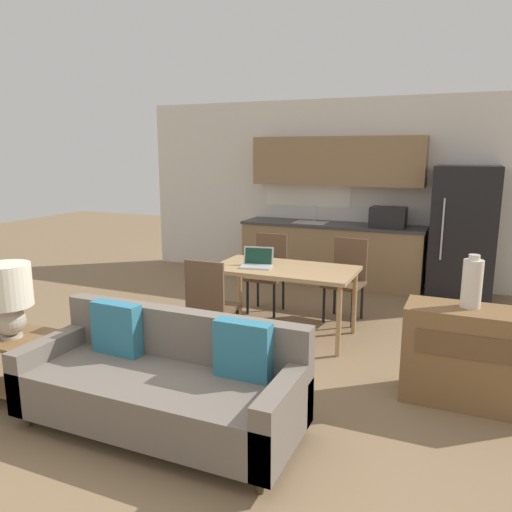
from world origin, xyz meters
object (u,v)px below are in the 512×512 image
object	(u,v)px
dining_chair_far_left	(268,270)
credenza	(474,357)
refrigerator	(463,233)
dining_chair_far_right	(346,276)
dining_table	(284,274)
vase	(472,283)
couch	(165,383)
side_table	(16,356)
table_lamp	(7,294)
laptop	(257,262)
dining_chair_near_left	(211,303)

from	to	relation	value
dining_chair_far_left	credenza	bearing A→B (deg)	-34.97
refrigerator	dining_chair_far_right	distance (m)	1.94
dining_table	dining_chair_far_left	world-z (taller)	dining_chair_far_left
vase	dining_chair_far_right	bearing A→B (deg)	130.18
couch	dining_chair_far_left	xyz separation A→B (m)	(-0.33, 2.77, 0.19)
dining_table	dining_chair_far_left	size ratio (longest dim) A/B	1.57
side_table	vase	world-z (taller)	vase
table_lamp	dining_chair_far_left	world-z (taller)	table_lamp
couch	laptop	world-z (taller)	laptop
dining_chair_near_left	table_lamp	bearing A→B (deg)	54.39
vase	table_lamp	bearing A→B (deg)	-156.50
credenza	vase	world-z (taller)	vase
vase	laptop	bearing A→B (deg)	161.13
side_table	table_lamp	size ratio (longest dim) A/B	0.90
laptop	refrigerator	bearing A→B (deg)	38.69
credenza	dining_chair_far_left	xyz separation A→B (m)	(-2.34, 1.54, 0.13)
dining_chair_far_right	couch	bearing A→B (deg)	-96.06
dining_table	dining_chair_near_left	distance (m)	0.91
refrigerator	table_lamp	xyz separation A→B (m)	(-3.13, -4.45, -0.00)
refrigerator	dining_chair_far_right	size ratio (longest dim) A/B	1.86
vase	dining_chair_far_right	xyz separation A→B (m)	(-1.32, 1.56, -0.44)
laptop	dining_chair_far_right	bearing A→B (deg)	36.88
refrigerator	credenza	size ratio (longest dim) A/B	1.69
refrigerator	table_lamp	distance (m)	5.44
refrigerator	side_table	size ratio (longest dim) A/B	3.35
refrigerator	credenza	bearing A→B (deg)	-86.64
laptop	dining_chair_near_left	bearing A→B (deg)	-116.55
table_lamp	laptop	distance (m)	2.42
credenza	laptop	bearing A→B (deg)	160.65
credenza	dining_chair_near_left	size ratio (longest dim) A/B	1.10
dining_table	credenza	distance (m)	2.06
couch	table_lamp	size ratio (longest dim) A/B	3.45
laptop	vase	bearing A→B (deg)	-30.03
dining_table	side_table	bearing A→B (deg)	-124.21
couch	table_lamp	bearing A→B (deg)	-173.61
refrigerator	couch	distance (m)	4.71
refrigerator	couch	size ratio (longest dim) A/B	0.88
dining_table	dining_chair_far_left	distance (m)	0.88
dining_chair_near_left	dining_chair_far_right	distance (m)	1.81
table_lamp	vase	xyz separation A→B (m)	(3.25, 1.41, 0.08)
credenza	dining_chair_far_left	size ratio (longest dim) A/B	1.10
dining_chair_near_left	laptop	world-z (taller)	dining_chair_near_left
table_lamp	side_table	bearing A→B (deg)	122.81
vase	dining_chair_near_left	bearing A→B (deg)	179.48
dining_chair_near_left	credenza	bearing A→B (deg)	177.05
vase	dining_table	bearing A→B (deg)	156.61
laptop	dining_table	bearing A→B (deg)	2.28
refrigerator	dining_table	size ratio (longest dim) A/B	1.19
vase	dining_chair_far_right	world-z (taller)	vase
couch	vase	world-z (taller)	vase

